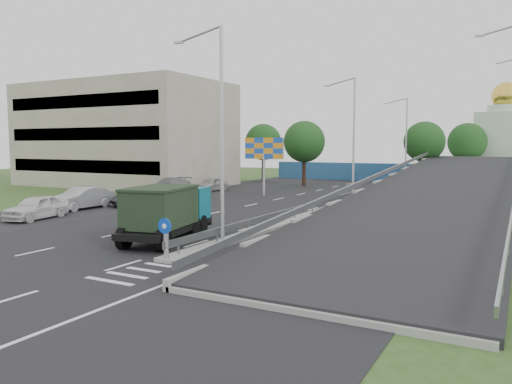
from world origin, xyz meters
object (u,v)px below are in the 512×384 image
Objects in this scene: lamp_post_near at (218,124)px; lamp_post_far at (405,136)px; sign_bollard at (166,238)px; parked_car_a at (37,207)px; parked_car_e at (212,184)px; parked_car_b at (82,198)px; parked_car_c at (143,197)px; lamp_post_mid at (352,133)px; parked_car_d at (169,187)px; church at (504,141)px; dump_truck at (168,210)px; billboard at (264,152)px.

lamp_post_far is (0.00, 40.00, 0.00)m from lamp_post_near.
lamp_post_near is (0.11, 3.83, 4.77)m from sign_bollard.
parked_car_a reaches higher than parked_car_e.
parked_car_b is 0.98× the size of parked_car_c.
lamp_post_mid is at bearing 89.74° from sign_bollard.
lamp_post_far is 1.74× the size of parked_car_d.
sign_bollard is at bearing -99.81° from church.
dump_truck is (-2.95, 3.83, 0.52)m from sign_bollard.
parked_car_c is (-4.87, -11.41, -3.46)m from billboard.
lamp_post_near is at bearing -50.37° from parked_car_e.
sign_bollard is 24.30m from lamp_post_mid.
parked_car_e is at bearing -134.97° from lamp_post_far.
sign_bollard is 0.32× the size of parked_car_c.
lamp_post_near is at bearing -12.10° from dump_truck.
lamp_post_far is (0.00, 20.00, 0.00)m from lamp_post_mid.
lamp_post_mid is 17.60m from parked_car_c.
parked_car_e is at bearing 73.32° from parked_car_d.
billboard is (-19.00, -32.00, -1.12)m from church.
lamp_post_mid is (0.11, 23.83, 4.77)m from sign_bollard.
parked_car_d is (-26.93, -36.21, -4.47)m from church.
church reaches higher than lamp_post_far.
lamp_post_mid is 0.73× the size of church.
billboard is at bearing -116.84° from lamp_post_far.
parked_car_d is (-17.04, -2.21, -4.97)m from lamp_post_mid.
lamp_post_near is at bearing -54.67° from parked_car_d.
parked_car_d is (-13.98, 17.78, -0.71)m from dump_truck.
church is 58.14m from parked_car_a.
parked_car_a is (-6.04, -20.28, -3.39)m from billboard.
parked_car_a is 5.19m from parked_car_b.
parked_car_c is (-13.87, 14.42, -0.31)m from sign_bollard.
parked_car_d is at bearing -152.03° from billboard.
sign_bollard reaches higher than parked_car_a.
parked_car_a is (-12.09, 1.72, -0.76)m from dump_truck.
parked_car_a is (-25.04, -52.28, -4.52)m from church.
parked_car_d is at bearing -92.78° from parked_car_e.
lamp_post_near reaches higher than dump_truck.
parked_car_a is at bearing -87.98° from parked_car_c.
parked_car_d is (-17.04, -22.21, -4.97)m from lamp_post_far.
lamp_post_mid reaches higher than parked_car_e.
lamp_post_mid is at bearing -1.04° from parked_car_d.
dump_truck is at bearing -55.70° from parked_car_e.
lamp_post_mid reaches higher than sign_bollard.
billboard is at bearing 63.92° from parked_car_b.
dump_truck is 1.44× the size of parked_car_a.
parked_car_e is at bearing 124.17° from lamp_post_near.
lamp_post_near is 54.90m from church.
lamp_post_far is 17.15m from church.
lamp_post_near is at bearing -16.27° from parked_car_a.
parked_car_c reaches higher than parked_car_e.
sign_bollard is 0.12× the size of church.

